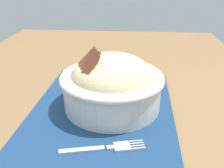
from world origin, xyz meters
name	(u,v)px	position (x,y,z in m)	size (l,w,h in m)	color
table	(95,131)	(0.00, 0.00, 0.65)	(1.35, 0.87, 0.72)	olive
placemat	(100,117)	(0.04, 0.02, 0.72)	(0.43, 0.29, 0.00)	navy
bowl	(112,83)	(-0.01, 0.04, 0.77)	(0.23, 0.23, 0.13)	silver
fork	(108,148)	(0.13, 0.04, 0.72)	(0.04, 0.13, 0.00)	silver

